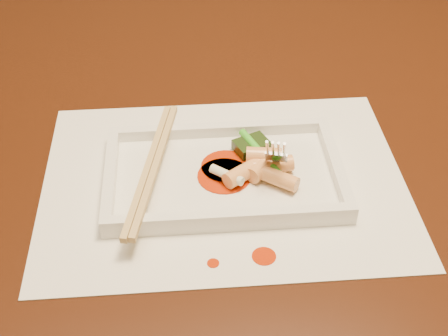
{
  "coord_description": "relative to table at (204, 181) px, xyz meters",
  "views": [
    {
      "loc": [
        -0.02,
        -0.63,
        1.21
      ],
      "look_at": [
        0.02,
        -0.12,
        0.77
      ],
      "focal_mm": 50.0,
      "sensor_mm": 36.0,
      "label": 1
    }
  ],
  "objects": [
    {
      "name": "sauce_blob_1",
      "position": [
        0.02,
        -0.1,
        0.11
      ],
      "size": [
        0.06,
        0.06,
        0.0
      ],
      "primitive_type": "cylinder",
      "color": "#BB2905",
      "rests_on": "plate_base"
    },
    {
      "name": "rice_cake_3",
      "position": [
        0.07,
        -0.12,
        0.12
      ],
      "size": [
        0.05,
        0.02,
        0.02
      ],
      "primitive_type": "cylinder",
      "rotation": [
        1.57,
        0.0,
        1.7
      ],
      "color": "#F8BE74",
      "rests_on": "plate_base"
    },
    {
      "name": "veg_piece",
      "position": [
        0.05,
        -0.08,
        0.12
      ],
      "size": [
        0.05,
        0.04,
        0.01
      ],
      "primitive_type": "cube",
      "rotation": [
        0.0,
        0.0,
        0.42
      ],
      "color": "black",
      "rests_on": "plate_base"
    },
    {
      "name": "sauce_splatter_a",
      "position": [
        0.05,
        -0.23,
        0.1
      ],
      "size": [
        0.02,
        0.02,
        0.0
      ],
      "primitive_type": "cylinder",
      "color": "#BB2905",
      "rests_on": "placemat"
    },
    {
      "name": "table",
      "position": [
        0.0,
        0.0,
        0.0
      ],
      "size": [
        1.4,
        0.9,
        0.75
      ],
      "color": "black",
      "rests_on": "ground"
    },
    {
      "name": "plate_rim_left",
      "position": [
        -0.11,
        -0.12,
        0.12
      ],
      "size": [
        0.01,
        0.14,
        0.01
      ],
      "primitive_type": "cube",
      "color": "white",
      "rests_on": "plate_base"
    },
    {
      "name": "rice_cake_0",
      "position": [
        0.04,
        -0.13,
        0.12
      ],
      "size": [
        0.05,
        0.04,
        0.02
      ],
      "primitive_type": "cylinder",
      "rotation": [
        1.57,
        0.0,
        2.19
      ],
      "color": "#F8BE74",
      "rests_on": "plate_base"
    },
    {
      "name": "plate_rim_right",
      "position": [
        0.14,
        -0.12,
        0.12
      ],
      "size": [
        0.01,
        0.14,
        0.01
      ],
      "primitive_type": "cube",
      "color": "white",
      "rests_on": "plate_base"
    },
    {
      "name": "scallion_green",
      "position": [
        0.06,
        -0.1,
        0.12
      ],
      "size": [
        0.04,
        0.08,
        0.01
      ],
      "primitive_type": "cylinder",
      "rotation": [
        1.57,
        0.0,
        0.39
      ],
      "color": "green",
      "rests_on": "plate_base"
    },
    {
      "name": "fork",
      "position": [
        0.09,
        -0.1,
        0.18
      ],
      "size": [
        0.09,
        0.1,
        0.14
      ],
      "primitive_type": null,
      "color": "silver",
      "rests_on": "plate_base"
    },
    {
      "name": "sauce_splatter_b",
      "position": [
        -0.0,
        -0.24,
        0.1
      ],
      "size": [
        0.01,
        0.01,
        0.0
      ],
      "primitive_type": "cylinder",
      "color": "#BB2905",
      "rests_on": "placemat"
    },
    {
      "name": "sauce_blob_0",
      "position": [
        0.02,
        -0.12,
        0.11
      ],
      "size": [
        0.06,
        0.06,
        0.0
      ],
      "primitive_type": "cylinder",
      "color": "#BB2905",
      "rests_on": "plate_base"
    },
    {
      "name": "plate_base",
      "position": [
        0.02,
        -0.12,
        0.11
      ],
      "size": [
        0.26,
        0.16,
        0.01
      ],
      "primitive_type": "cube",
      "color": "white",
      "rests_on": "placemat"
    },
    {
      "name": "scallion_white",
      "position": [
        0.02,
        -0.13,
        0.12
      ],
      "size": [
        0.04,
        0.03,
        0.01
      ],
      "primitive_type": "cylinder",
      "rotation": [
        1.57,
        0.0,
        0.89
      ],
      "color": "#EAEACC",
      "rests_on": "plate_base"
    },
    {
      "name": "plate_rim_far",
      "position": [
        0.02,
        -0.04,
        0.12
      ],
      "size": [
        0.26,
        0.01,
        0.01
      ],
      "primitive_type": "cube",
      "color": "white",
      "rests_on": "plate_base"
    },
    {
      "name": "rice_cake_1",
      "position": [
        0.08,
        -0.14,
        0.12
      ],
      "size": [
        0.04,
        0.04,
        0.02
      ],
      "primitive_type": "cylinder",
      "rotation": [
        1.57,
        0.0,
        0.95
      ],
      "color": "#F8BE74",
      "rests_on": "plate_base"
    },
    {
      "name": "rice_cake_4",
      "position": [
        0.06,
        -0.12,
        0.12
      ],
      "size": [
        0.05,
        0.05,
        0.02
      ],
      "primitive_type": "cylinder",
      "rotation": [
        1.57,
        0.0,
        2.39
      ],
      "color": "#F8BE74",
      "rests_on": "plate_base"
    },
    {
      "name": "chopstick_a",
      "position": [
        -0.06,
        -0.12,
        0.13
      ],
      "size": [
        0.05,
        0.22,
        0.01
      ],
      "primitive_type": "cube",
      "rotation": [
        0.0,
        0.0,
        -0.2
      ],
      "color": "tan",
      "rests_on": "plate_rim_near"
    },
    {
      "name": "rice_cake_2",
      "position": [
        0.06,
        -0.11,
        0.13
      ],
      "size": [
        0.04,
        0.02,
        0.02
      ],
      "primitive_type": "cylinder",
      "rotation": [
        1.57,
        0.0,
        1.42
      ],
      "color": "#F8BE74",
      "rests_on": "plate_base"
    },
    {
      "name": "placemat",
      "position": [
        0.02,
        -0.12,
        0.1
      ],
      "size": [
        0.4,
        0.3,
        0.0
      ],
      "primitive_type": "cube",
      "color": "white",
      "rests_on": "table"
    },
    {
      "name": "plate_rim_near",
      "position": [
        0.02,
        -0.19,
        0.12
      ],
      "size": [
        0.26,
        0.01,
        0.01
      ],
      "primitive_type": "cube",
      "color": "white",
      "rests_on": "plate_base"
    },
    {
      "name": "chopstick_b",
      "position": [
        -0.06,
        -0.12,
        0.13
      ],
      "size": [
        0.05,
        0.22,
        0.01
      ],
      "primitive_type": "cube",
      "rotation": [
        0.0,
        0.0,
        -0.2
      ],
      "color": "tan",
      "rests_on": "plate_rim_near"
    }
  ]
}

